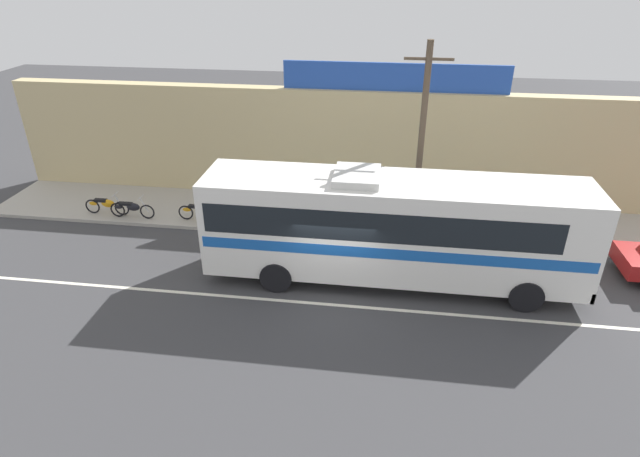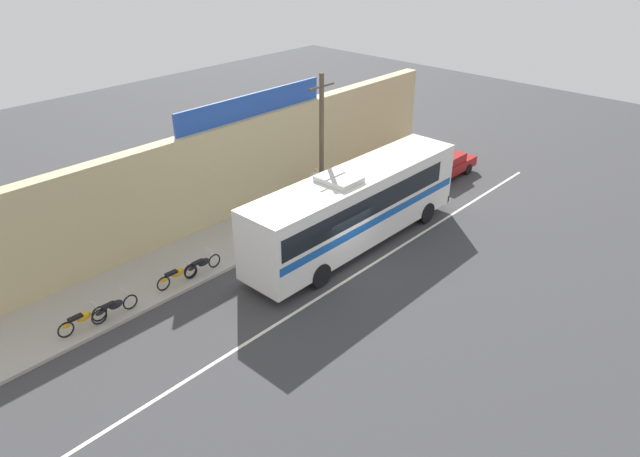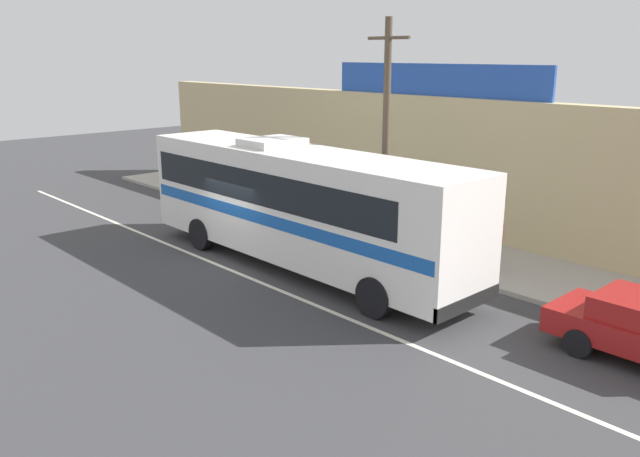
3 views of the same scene
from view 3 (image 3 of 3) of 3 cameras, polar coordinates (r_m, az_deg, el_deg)
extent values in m
plane|color=#3A3A3D|center=(20.25, -6.98, -2.81)|extent=(70.00, 70.00, 0.00)
cube|color=#A8A399|center=(23.50, 3.32, 0.01)|extent=(30.00, 3.60, 0.14)
cube|color=tan|center=(24.57, 6.90, 6.16)|extent=(30.00, 0.70, 4.80)
cube|color=#234CAD|center=(23.33, 10.06, 12.85)|extent=(9.00, 0.12, 1.10)
cube|color=silver|center=(19.81, -8.85, -3.28)|extent=(30.00, 0.14, 0.01)
cube|color=white|center=(18.92, -1.85, 2.27)|extent=(12.05, 2.46, 3.10)
cube|color=black|center=(19.16, -2.81, 4.11)|extent=(10.60, 2.48, 0.96)
cube|color=#1956B2|center=(18.99, -1.84, 1.39)|extent=(11.81, 2.47, 0.36)
cube|color=black|center=(14.94, 13.40, 0.09)|extent=(0.04, 2.21, 1.40)
cube|color=black|center=(15.51, 12.96, -6.41)|extent=(0.12, 2.46, 0.36)
cube|color=silver|center=(19.53, -4.23, 7.63)|extent=(1.40, 1.72, 0.24)
cylinder|color=black|center=(17.44, 9.96, -4.14)|extent=(1.04, 0.32, 1.04)
cylinder|color=black|center=(15.78, 4.89, -6.06)|extent=(1.04, 0.32, 1.04)
cylinder|color=black|center=(22.70, -5.64, 0.59)|extent=(1.04, 0.32, 1.04)
cylinder|color=black|center=(21.45, -10.48, -0.47)|extent=(1.04, 0.32, 1.04)
cylinder|color=black|center=(16.31, 24.46, -7.53)|extent=(0.62, 0.20, 0.62)
cylinder|color=black|center=(14.90, 21.91, -9.40)|extent=(0.62, 0.20, 0.62)
cylinder|color=brown|center=(20.03, 5.85, 7.93)|extent=(0.22, 0.22, 7.14)
cylinder|color=brown|center=(19.87, 6.09, 16.46)|extent=(1.60, 0.10, 0.10)
torus|color=black|center=(28.70, -10.28, 3.38)|extent=(0.62, 0.06, 0.62)
torus|color=black|center=(29.75, -11.61, 3.73)|extent=(0.62, 0.06, 0.62)
cylinder|color=silver|center=(28.70, -10.40, 3.99)|extent=(0.34, 0.04, 0.65)
cylinder|color=silver|center=(28.73, -10.54, 4.64)|extent=(0.03, 0.56, 0.03)
ellipsoid|color=black|center=(29.13, -10.91, 3.89)|extent=(0.56, 0.22, 0.34)
cube|color=black|center=(29.36, -11.23, 4.19)|extent=(0.52, 0.20, 0.10)
ellipsoid|color=black|center=(29.68, -11.56, 3.98)|extent=(0.36, 0.14, 0.16)
torus|color=black|center=(25.47, -5.27, 2.06)|extent=(0.62, 0.06, 0.62)
torus|color=black|center=(26.42, -6.87, 2.49)|extent=(0.62, 0.06, 0.62)
cylinder|color=silver|center=(25.46, -5.39, 2.74)|extent=(0.34, 0.04, 0.65)
cylinder|color=silver|center=(25.48, -5.55, 3.48)|extent=(0.03, 0.56, 0.03)
ellipsoid|color=black|center=(25.85, -6.02, 2.65)|extent=(0.56, 0.22, 0.34)
cube|color=black|center=(26.05, -6.39, 3.00)|extent=(0.52, 0.20, 0.10)
ellipsoid|color=black|center=(26.34, -6.81, 2.77)|extent=(0.36, 0.14, 0.16)
torus|color=black|center=(26.45, -6.65, 2.52)|extent=(0.62, 0.06, 0.62)
torus|color=black|center=(27.48, -8.25, 2.94)|extent=(0.62, 0.06, 0.62)
cylinder|color=silver|center=(26.45, -6.77, 3.18)|extent=(0.34, 0.04, 0.65)
cylinder|color=silver|center=(26.46, -6.92, 3.89)|extent=(0.03, 0.56, 0.03)
ellipsoid|color=orange|center=(26.87, -7.40, 3.09)|extent=(0.56, 0.22, 0.34)
cube|color=black|center=(27.09, -7.78, 3.43)|extent=(0.52, 0.20, 0.10)
ellipsoid|color=orange|center=(27.40, -8.19, 3.21)|extent=(0.36, 0.14, 0.16)
torus|color=black|center=(29.76, -11.23, 3.76)|extent=(0.62, 0.06, 0.62)
torus|color=black|center=(30.85, -12.49, 4.09)|extent=(0.62, 0.06, 0.62)
cylinder|color=silver|center=(29.77, -11.34, 4.34)|extent=(0.34, 0.04, 0.65)
cylinder|color=silver|center=(29.80, -11.47, 4.97)|extent=(0.03, 0.56, 0.03)
ellipsoid|color=orange|center=(30.21, -11.82, 4.24)|extent=(0.56, 0.22, 0.34)
cube|color=black|center=(30.44, -12.13, 4.54)|extent=(0.52, 0.20, 0.10)
ellipsoid|color=orange|center=(30.77, -12.45, 4.33)|extent=(0.36, 0.14, 0.16)
cylinder|color=navy|center=(21.24, 12.43, -0.73)|extent=(0.13, 0.13, 0.77)
cylinder|color=navy|center=(21.09, 12.15, -0.82)|extent=(0.13, 0.13, 0.77)
cylinder|color=white|center=(20.99, 12.39, 0.98)|extent=(0.30, 0.30, 0.57)
sphere|color=tan|center=(20.89, 12.46, 2.10)|extent=(0.21, 0.21, 0.21)
cylinder|color=white|center=(21.15, 12.71, 1.15)|extent=(0.08, 0.08, 0.53)
cylinder|color=white|center=(20.83, 12.08, 0.97)|extent=(0.08, 0.08, 0.53)
cylinder|color=black|center=(19.48, 15.48, -2.39)|extent=(0.13, 0.13, 0.77)
cylinder|color=black|center=(19.33, 15.19, -2.50)|extent=(0.13, 0.13, 0.77)
cylinder|color=red|center=(19.22, 15.48, -0.54)|extent=(0.30, 0.30, 0.57)
sphere|color=#A37556|center=(19.11, 15.56, 0.67)|extent=(0.21, 0.21, 0.21)
cylinder|color=red|center=(19.38, 15.80, -0.35)|extent=(0.08, 0.08, 0.53)
cylinder|color=red|center=(19.05, 15.16, -0.57)|extent=(0.08, 0.08, 0.53)
camera|label=1|loc=(14.90, -57.78, 21.82)|focal=29.20mm
camera|label=2|loc=(32.96, -50.97, 22.46)|focal=32.50mm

